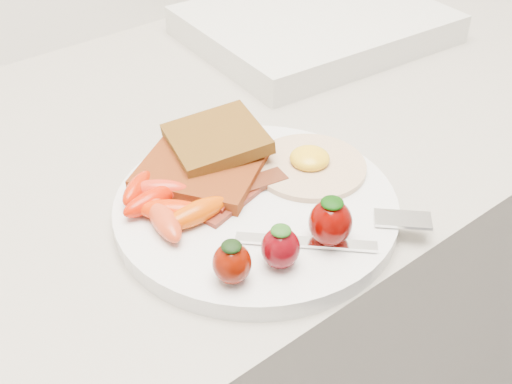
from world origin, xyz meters
TOP-DOWN VIEW (x-y plane):
  - plate at (0.01, 1.54)m, footprint 0.27×0.27m
  - toast_lower at (-0.01, 1.61)m, footprint 0.16×0.16m
  - toast_upper at (0.02, 1.62)m, footprint 0.11×0.11m
  - fried_egg at (0.08, 1.54)m, footprint 0.14×0.14m
  - bacon_strips at (-0.00, 1.56)m, footprint 0.11×0.07m
  - baby_carrots at (-0.07, 1.57)m, footprint 0.09×0.11m
  - strawberries at (-0.02, 1.46)m, footprint 0.13×0.05m
  - fork at (0.04, 1.45)m, footprint 0.16×0.11m
  - appliance at (0.33, 1.80)m, footprint 0.37×0.30m

SIDE VIEW (x-z plane):
  - plate at x=0.01m, z-range 0.90..0.92m
  - appliance at x=0.33m, z-range 0.90..0.94m
  - fork at x=0.04m, z-range 0.92..0.92m
  - bacon_strips at x=0.00m, z-range 0.92..0.93m
  - fried_egg at x=0.08m, z-range 0.91..0.93m
  - toast_lower at x=-0.01m, z-range 0.92..0.93m
  - baby_carrots at x=-0.07m, z-range 0.92..0.94m
  - strawberries at x=-0.02m, z-range 0.92..0.96m
  - toast_upper at x=0.02m, z-range 0.93..0.95m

